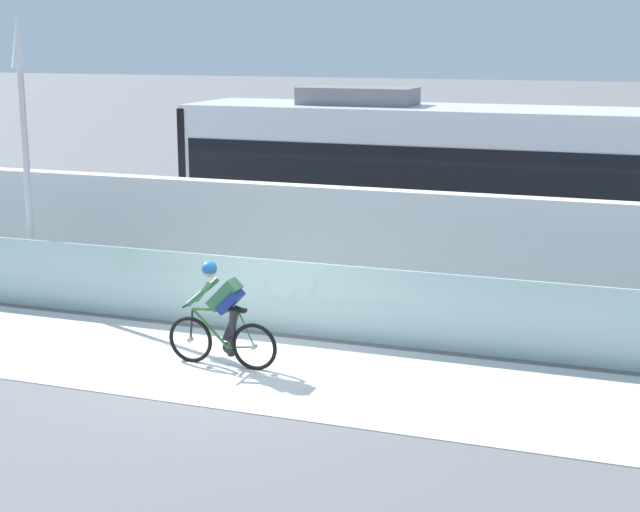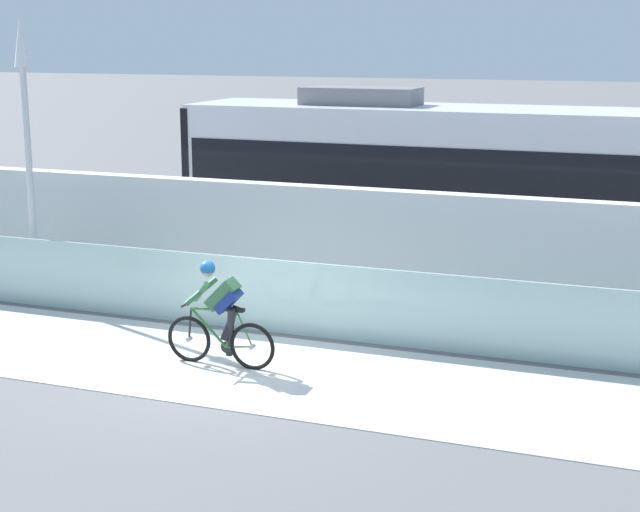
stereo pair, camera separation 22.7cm
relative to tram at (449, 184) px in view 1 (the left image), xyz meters
name	(u,v)px [view 1 (the left image)]	position (x,y,z in m)	size (l,w,h in m)	color
ground_plane	(231,367)	(-1.74, -6.85, -1.89)	(200.00, 200.00, 0.00)	slate
bike_path_deck	(231,367)	(-1.74, -6.85, -1.89)	(32.00, 3.20, 0.01)	silver
glass_parapet	(278,297)	(-1.74, -5.00, -1.27)	(32.00, 0.05, 1.24)	silver
concrete_barrier_wall	(315,246)	(-1.74, -3.20, -0.78)	(32.00, 0.36, 2.22)	white
tram_rail_near	(356,275)	(-1.74, -0.72, -1.89)	(32.00, 0.08, 0.01)	#595654
tram_rail_far	(376,260)	(-1.74, 0.72, -1.89)	(32.00, 0.08, 0.01)	#595654
tram	(449,184)	(0.00, 0.00, 0.00)	(11.06, 2.54, 3.81)	silver
cyclist_on_bike	(222,316)	(-1.88, -6.85, -1.11)	(1.77, 0.58, 1.61)	black
lamp_post_antenna	(24,124)	(-6.77, -4.70, 1.40)	(0.28, 0.28, 5.20)	gray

